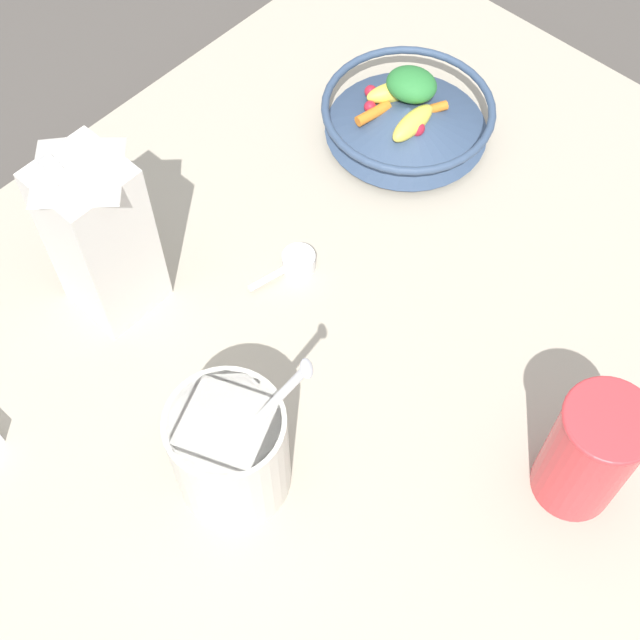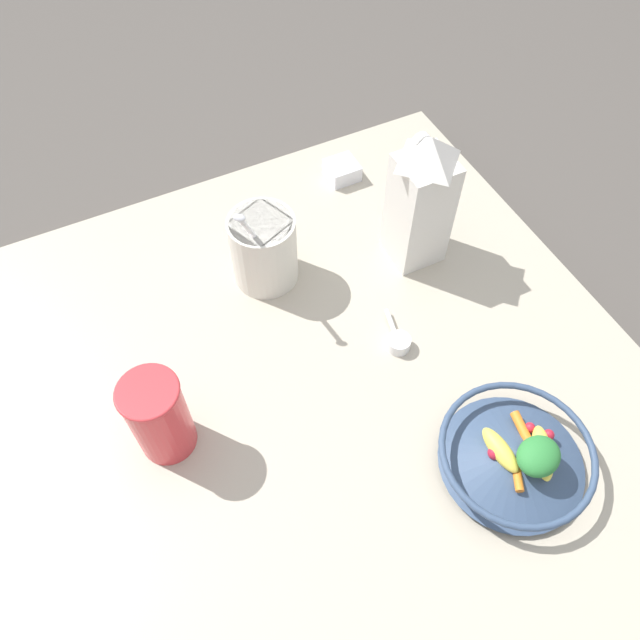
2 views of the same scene
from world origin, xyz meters
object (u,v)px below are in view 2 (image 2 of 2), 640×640
object	(u,v)px
drinking_cup	(159,416)
spice_jar	(342,171)
milk_carton	(421,200)
fruit_bowl	(516,456)
yogurt_tub	(263,247)

from	to	relation	value
drinking_cup	spice_jar	xyz separation A→B (m)	(-0.49, -0.39, -0.06)
milk_carton	spice_jar	world-z (taller)	milk_carton
fruit_bowl	spice_jar	xyz separation A→B (m)	(-0.06, -0.64, -0.02)
fruit_bowl	milk_carton	distance (m)	0.43
drinking_cup	spice_jar	size ratio (longest dim) A/B	2.56
milk_carton	yogurt_tub	world-z (taller)	milk_carton
yogurt_tub	spice_jar	distance (m)	0.29
fruit_bowl	spice_jar	bearing A→B (deg)	-95.11
yogurt_tub	spice_jar	size ratio (longest dim) A/B	3.76
fruit_bowl	drinking_cup	xyz separation A→B (m)	(0.43, -0.25, 0.05)
milk_carton	yogurt_tub	xyz separation A→B (m)	(0.26, -0.07, -0.05)
yogurt_tub	fruit_bowl	bearing A→B (deg)	110.24
fruit_bowl	yogurt_tub	world-z (taller)	yogurt_tub
milk_carton	yogurt_tub	distance (m)	0.27
spice_jar	yogurt_tub	bearing A→B (deg)	35.05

